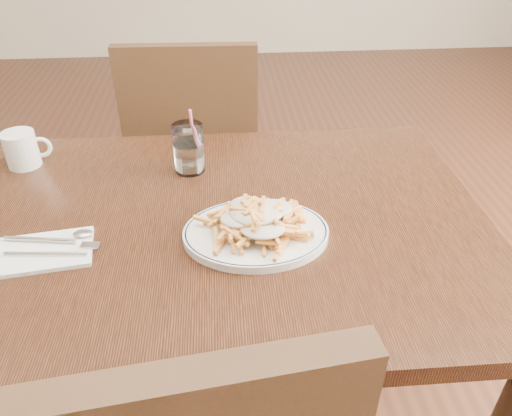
{
  "coord_description": "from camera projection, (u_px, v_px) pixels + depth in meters",
  "views": [
    {
      "loc": [
        0.05,
        -0.85,
        1.36
      ],
      "look_at": [
        0.11,
        -0.07,
        0.82
      ],
      "focal_mm": 35.0,
      "sensor_mm": 36.0,
      "label": 1
    }
  ],
  "objects": [
    {
      "name": "table",
      "position": [
        203.0,
        249.0,
        1.08
      ],
      "size": [
        1.2,
        0.8,
        0.75
      ],
      "color": "black",
      "rests_on": "ground"
    },
    {
      "name": "chair_far",
      "position": [
        195.0,
        151.0,
        1.76
      ],
      "size": [
        0.44,
        0.44,
        0.93
      ],
      "color": "#321E10",
      "rests_on": "ground"
    },
    {
      "name": "fries_plate",
      "position": [
        256.0,
        233.0,
        0.98
      ],
      "size": [
        0.34,
        0.32,
        0.02
      ],
      "color": "white",
      "rests_on": "table"
    },
    {
      "name": "loaded_fries",
      "position": [
        256.0,
        216.0,
        0.96
      ],
      "size": [
        0.2,
        0.16,
        0.06
      ],
      "color": "#EAA047",
      "rests_on": "fries_plate"
    },
    {
      "name": "napkin",
      "position": [
        43.0,
        252.0,
        0.94
      ],
      "size": [
        0.19,
        0.14,
        0.01
      ],
      "primitive_type": "cube",
      "rotation": [
        0.0,
        0.0,
        0.14
      ],
      "color": "white",
      "rests_on": "table"
    },
    {
      "name": "cutlery",
      "position": [
        43.0,
        247.0,
        0.94
      ],
      "size": [
        0.2,
        0.08,
        0.01
      ],
      "color": "silver",
      "rests_on": "napkin"
    },
    {
      "name": "water_glass",
      "position": [
        189.0,
        151.0,
        1.17
      ],
      "size": [
        0.07,
        0.07,
        0.16
      ],
      "color": "white",
      "rests_on": "table"
    },
    {
      "name": "coffee_mug",
      "position": [
        22.0,
        149.0,
        1.2
      ],
      "size": [
        0.11,
        0.08,
        0.09
      ],
      "color": "white",
      "rests_on": "table"
    }
  ]
}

